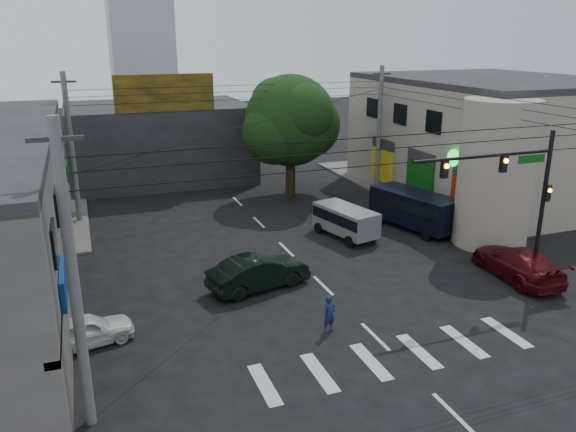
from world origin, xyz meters
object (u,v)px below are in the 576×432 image
utility_pole_near_left (74,283)px  silver_minivan (346,223)px  traffic_gantry (516,186)px  utility_pole_far_left (72,150)px  dark_sedan (259,272)px  utility_pole_far_right (379,130)px  white_compact (85,331)px  maroon_sedan (517,263)px  traffic_officer (329,314)px  street_tree (291,121)px  navy_van (414,211)px

utility_pole_near_left → silver_minivan: utility_pole_near_left is taller
traffic_gantry → utility_pole_far_left: (-18.32, 17.00, -0.23)m
utility_pole_near_left → dark_sedan: bearing=43.8°
utility_pole_far_right → silver_minivan: 11.25m
traffic_gantry → white_compact: traffic_gantry is taller
maroon_sedan → traffic_officer: traffic_officer is taller
white_compact → utility_pole_far_right: bearing=-64.5°
utility_pole_near_left → maroon_sedan: (19.58, 4.14, -3.84)m
utility_pole_near_left → white_compact: (0.00, 4.75, -4.00)m
street_tree → utility_pole_far_left: 14.56m
dark_sedan → navy_van: navy_van is taller
street_tree → silver_minivan: 10.38m
maroon_sedan → silver_minivan: silver_minivan is taller
utility_pole_near_left → utility_pole_far_right: 29.35m
street_tree → utility_pole_far_left: (-14.50, -1.00, -0.87)m
utility_pole_near_left → dark_sedan: (7.61, 7.30, -3.82)m
utility_pole_far_right → dark_sedan: 19.19m
street_tree → white_compact: 22.68m
maroon_sedan → dark_sedan: bearing=-10.4°
maroon_sedan → traffic_officer: bearing=13.2°
utility_pole_near_left → utility_pole_far_right: (21.00, 20.50, 0.00)m
traffic_gantry → dark_sedan: bearing=160.5°
utility_pole_near_left → white_compact: utility_pole_near_left is taller
dark_sedan → navy_van: 12.33m
traffic_gantry → navy_van: (0.62, 8.65, -3.71)m
maroon_sedan → utility_pole_far_right: bearing=-90.5°
utility_pole_far_left → utility_pole_far_right: (21.00, 0.00, 0.00)m
dark_sedan → traffic_officer: size_ratio=3.25×
utility_pole_far_right → traffic_officer: utility_pole_far_right is taller
dark_sedan → maroon_sedan: bearing=-117.7°
utility_pole_far_left → utility_pole_far_right: 21.00m
navy_van → utility_pole_far_left: bearing=50.6°
street_tree → utility_pole_near_left: (-14.50, -21.50, -0.87)m
utility_pole_far_left → maroon_sedan: size_ratio=1.71×
street_tree → utility_pole_near_left: bearing=-124.0°
dark_sedan → white_compact: 8.03m
traffic_gantry → white_compact: (-18.32, 1.26, -4.23)m
silver_minivan → navy_van: bearing=-104.0°
dark_sedan → utility_pole_far_right: bearing=-58.3°
silver_minivan → traffic_officer: bearing=137.4°
utility_pole_near_left → maroon_sedan: bearing=11.9°
utility_pole_far_right → silver_minivan: size_ratio=2.08×
white_compact → utility_pole_near_left: bearing=168.6°
white_compact → maroon_sedan: maroon_sedan is taller
silver_minivan → traffic_officer: (-5.41, -9.68, -0.12)m
utility_pole_far_right → maroon_sedan: (-1.42, -16.36, -3.84)m
traffic_gantry → navy_van: traffic_gantry is taller
street_tree → maroon_sedan: size_ratio=1.62×
utility_pole_near_left → maroon_sedan: utility_pole_near_left is taller
traffic_gantry → utility_pole_far_right: 17.21m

